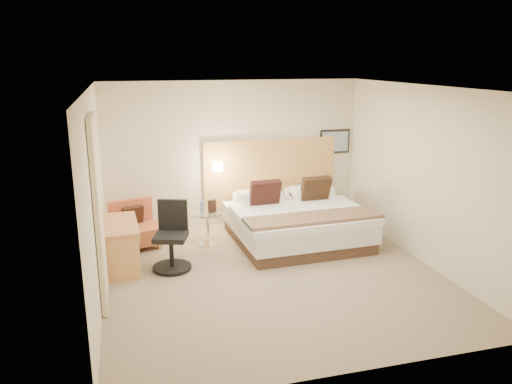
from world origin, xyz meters
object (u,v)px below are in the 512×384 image
object	(u,v)px
desk	(122,232)
desk_chair	(172,242)
lounge_chair	(136,229)
side_table	(208,227)
bed	(296,222)

from	to	relation	value
desk	desk_chair	distance (m)	0.77
lounge_chair	side_table	bearing A→B (deg)	-11.13
side_table	bed	bearing A→B (deg)	-8.29
side_table	desk_chair	size ratio (longest dim) A/B	0.61
bed	side_table	xyz separation A→B (m)	(-1.51, 0.22, -0.03)
side_table	lounge_chair	bearing A→B (deg)	168.87
bed	desk_chair	world-z (taller)	bed
side_table	desk_chair	distance (m)	1.10
bed	desk_chair	size ratio (longest dim) A/B	2.20
desk	desk_chair	world-z (taller)	desk_chair
bed	desk	xyz separation A→B (m)	(-2.91, -0.40, 0.21)
bed	lounge_chair	world-z (taller)	bed
desk_chair	side_table	bearing A→B (deg)	51.09
desk	side_table	bearing A→B (deg)	23.67
bed	side_table	distance (m)	1.53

